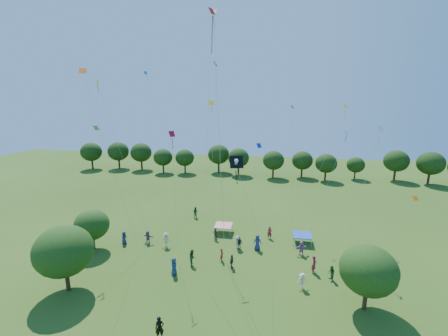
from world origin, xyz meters
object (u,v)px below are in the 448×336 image
Objects in this scene: near_tree_east at (368,270)px; man_in_black at (160,328)px; red_high_kite at (210,70)px; near_tree_west at (64,251)px; tent_red_stripe at (223,225)px; pirate_kite at (237,165)px; near_tree_north at (92,225)px; tent_blue at (302,235)px.

man_in_black is at bearing -159.40° from near_tree_east.
red_high_kite is (1.85, 9.47, 18.75)m from man_in_black.
near_tree_west is 2.83× the size of tent_red_stripe.
pirate_kite is at bearing 5.55° from near_tree_west.
near_tree_west is at bearing -73.36° from near_tree_north.
near_tree_west reaches higher than near_tree_east.
man_in_black is (-15.59, -5.86, -2.74)m from near_tree_east.
red_high_kite is at bearing 24.13° from near_tree_west.
tent_red_stripe is 10.01m from tent_blue.
near_tree_west is 1.10× the size of near_tree_east.
near_tree_east is at bearing -69.88° from tent_blue.
man_in_black is (-1.49, -18.43, -0.16)m from tent_red_stripe.
pirate_kite is 9.12m from red_high_kite.
near_tree_west reaches higher than tent_red_stripe.
tent_blue is 17.38m from pirate_kite.
man_in_black is 0.07× the size of red_high_kite.
near_tree_north is 0.21× the size of red_high_kite.
near_tree_west is 18.96m from tent_red_stripe.
red_high_kite is (-9.58, -7.76, 18.59)m from tent_blue.
near_tree_east is 2.58× the size of tent_red_stripe.
red_high_kite is at bearing -7.77° from near_tree_north.
near_tree_north is at bearing 161.14° from pirate_kite.
man_in_black reaches higher than tent_red_stripe.
red_high_kite is (12.28, 5.50, 15.69)m from near_tree_west.
near_tree_west is at bearing -129.48° from tent_red_stripe.
tent_red_stripe is 1.00× the size of tent_blue.
man_in_black is at bearing -131.85° from pirate_kite.
pirate_kite reaches higher than near_tree_north.
near_tree_west reaches higher than near_tree_north.
tent_blue is at bearing 13.49° from near_tree_north.
near_tree_west is at bearing -174.45° from pirate_kite.
near_tree_north is 0.85× the size of near_tree_east.
near_tree_north reaches higher than tent_red_stripe.
near_tree_north is 2.19× the size of tent_blue.
tent_blue is 20.67m from man_in_black.
near_tree_east is 0.50× the size of pirate_kite.
tent_red_stripe is at bearing 138.30° from near_tree_east.
near_tree_east is at bearing -4.57° from man_in_black.
pirate_kite is at bearing -75.31° from tent_red_stripe.
near_tree_north is at bearing 112.70° from man_in_black.
man_in_black is at bearing -94.61° from tent_red_stripe.
man_in_black is at bearing -20.84° from near_tree_west.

